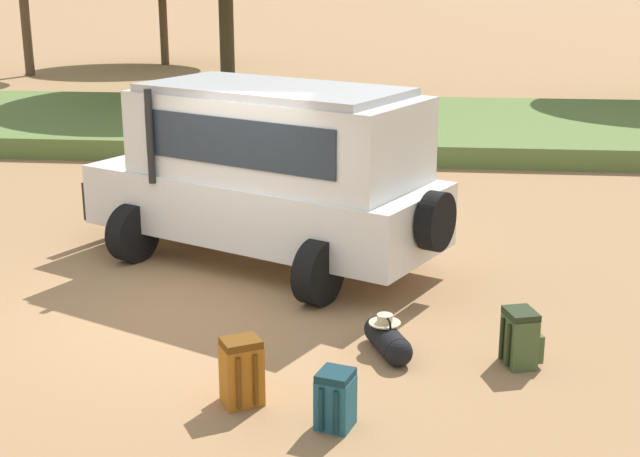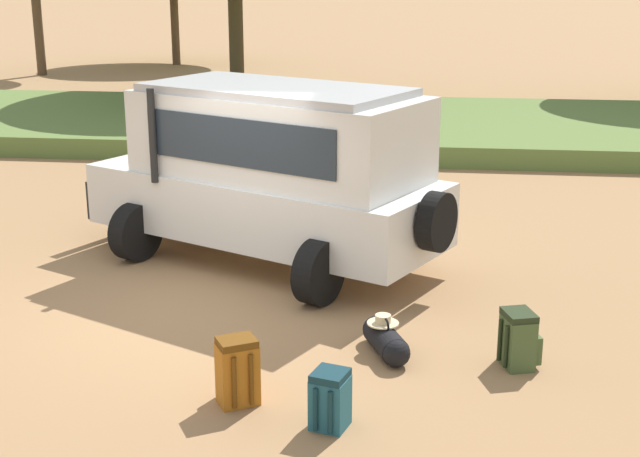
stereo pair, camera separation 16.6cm
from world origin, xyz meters
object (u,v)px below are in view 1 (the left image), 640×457
Objects in this scene: safari_vehicle at (269,171)px; backpack_cluster_center at (241,372)px; backpack_beside_front_wheel at (336,399)px; duffel_bag_low_black_case at (388,340)px; backpack_near_rear_wheel at (520,338)px.

safari_vehicle is 8.16× the size of backpack_cluster_center.
safari_vehicle is at bearing 106.09° from backpack_beside_front_wheel.
safari_vehicle is 9.95× the size of backpack_beside_front_wheel.
backpack_cluster_center reaches higher than backpack_beside_front_wheel.
safari_vehicle is 4.25m from backpack_cluster_center.
backpack_beside_front_wheel is at bearing -73.91° from safari_vehicle.
safari_vehicle reaches higher than backpack_cluster_center.
backpack_beside_front_wheel is 1.65m from duffel_bag_low_black_case.
backpack_cluster_center reaches higher than duffel_bag_low_black_case.
backpack_beside_front_wheel is (1.29, -4.46, -1.03)m from safari_vehicle.
safari_vehicle reaches higher than duffel_bag_low_black_case.
backpack_near_rear_wheel is at bearing -5.68° from duffel_bag_low_black_case.
backpack_cluster_center is (0.37, -4.12, -0.98)m from safari_vehicle.
backpack_near_rear_wheel is 0.68× the size of duffel_bag_low_black_case.
backpack_cluster_center is at bearing 159.44° from backpack_beside_front_wheel.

